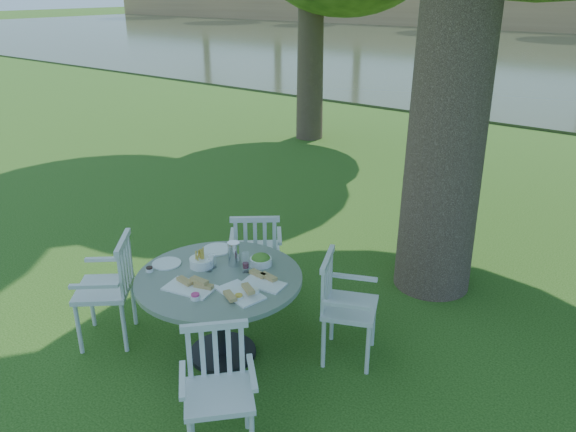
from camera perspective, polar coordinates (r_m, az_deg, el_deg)
The scene contains 7 objects.
ground at distance 5.63m, azimuth -1.24°, elevation -8.65°, with size 140.00×140.00×0.00m, color #173C0C.
table at distance 4.61m, azimuth -6.94°, elevation -7.76°, with size 1.34×1.34×0.75m.
chair_ne at distance 4.64m, azimuth 5.25°, elevation -8.44°, with size 0.57×0.59×0.91m.
chair_nw at distance 5.45m, azimuth -3.29°, elevation -3.37°, with size 0.63×0.63×0.92m.
chair_sw at distance 5.05m, azimuth -17.27°, elevation -6.41°, with size 0.65×0.66×0.95m.
chair_se at distance 3.85m, azimuth -7.17°, elevation -16.12°, with size 0.60×0.61×0.87m.
tableware at distance 4.59m, azimuth -6.56°, elevation -5.16°, with size 1.16×0.90×0.21m.
Camera 1 is at (3.01, -3.78, 2.90)m, focal length 35.00 mm.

